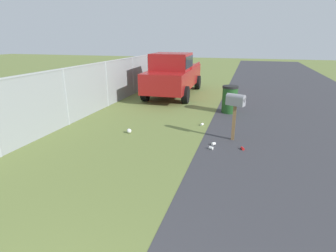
# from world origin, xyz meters

# --- Properties ---
(mailbox) EXTENTS (0.37, 0.54, 1.33)m
(mailbox) POSITION_xyz_m (6.99, -1.50, 1.06)
(mailbox) COLOR brown
(mailbox) RESTS_ON ground
(pickup_truck) EXTENTS (5.51, 2.28, 2.09)m
(pickup_truck) POSITION_xyz_m (12.58, 1.81, 1.10)
(pickup_truck) COLOR maroon
(pickup_truck) RESTS_ON ground
(trash_bin) EXTENTS (0.60, 0.60, 1.04)m
(trash_bin) POSITION_xyz_m (9.95, -1.16, 0.53)
(trash_bin) COLOR #1E4C1E
(trash_bin) RESTS_ON ground
(fence_section) EXTENTS (13.56, 0.07, 1.87)m
(fence_section) POSITION_xyz_m (8.21, 3.87, 1.01)
(fence_section) COLOR #9EA3A8
(fence_section) RESTS_ON ground
(litter_cup_midfield_a) EXTENTS (0.13, 0.12, 0.08)m
(litter_cup_midfield_a) POSITION_xyz_m (8.03, -0.43, 0.04)
(litter_cup_midfield_a) COLOR white
(litter_cup_midfield_a) RESTS_ON ground
(litter_can_midfield_b) EXTENTS (0.14, 0.11, 0.07)m
(litter_can_midfield_b) POSITION_xyz_m (6.32, -1.80, 0.03)
(litter_can_midfield_b) COLOR red
(litter_can_midfield_b) RESTS_ON ground
(litter_cup_near_hydrant) EXTENTS (0.13, 0.13, 0.08)m
(litter_cup_near_hydrant) POSITION_xyz_m (6.41, -1.03, 0.04)
(litter_cup_near_hydrant) COLOR white
(litter_cup_near_hydrant) RESTS_ON ground
(litter_bag_by_mailbox) EXTENTS (0.14, 0.14, 0.14)m
(litter_bag_by_mailbox) POSITION_xyz_m (6.65, 1.57, 0.07)
(litter_bag_by_mailbox) COLOR silver
(litter_bag_by_mailbox) RESTS_ON ground
(litter_cup_far_scatter) EXTENTS (0.11, 0.12, 0.08)m
(litter_cup_far_scatter) POSITION_xyz_m (6.10, -1.01, 0.04)
(litter_cup_far_scatter) COLOR white
(litter_cup_far_scatter) RESTS_ON ground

